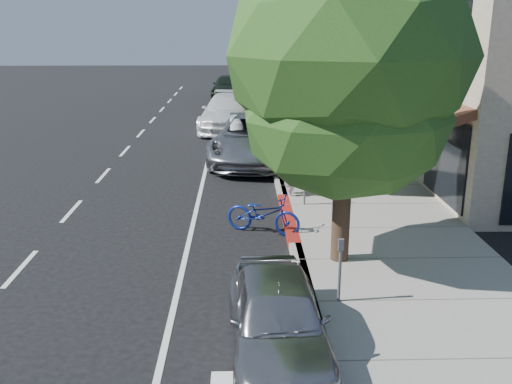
{
  "coord_description": "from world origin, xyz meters",
  "views": [
    {
      "loc": [
        -1.29,
        -13.76,
        5.25
      ],
      "look_at": [
        -0.93,
        -0.73,
        1.35
      ],
      "focal_mm": 40.0,
      "sensor_mm": 36.0,
      "label": 1
    }
  ],
  "objects_px": {
    "dark_sedan": "(252,136)",
    "near_car_a": "(278,317)",
    "street_tree_0": "(348,59)",
    "cyclist": "(291,173)",
    "dark_suv_far": "(228,86)",
    "street_tree_2": "(294,35)",
    "pedestrian": "(338,130)",
    "white_pickup": "(228,112)",
    "bicycle": "(263,214)",
    "street_tree_3": "(283,30)",
    "street_tree_5": "(271,36)",
    "silver_suv": "(255,139)",
    "street_tree_1": "(312,47)",
    "street_tree_4": "(276,30)"
  },
  "relations": [
    {
      "from": "near_car_a",
      "to": "silver_suv",
      "type": "bearing_deg",
      "value": 87.91
    },
    {
      "from": "street_tree_5",
      "to": "white_pickup",
      "type": "bearing_deg",
      "value": -102.31
    },
    {
      "from": "street_tree_5",
      "to": "pedestrian",
      "type": "bearing_deg",
      "value": -84.33
    },
    {
      "from": "street_tree_0",
      "to": "cyclist",
      "type": "xyz_separation_m",
      "value": [
        -0.65,
        5.0,
        -3.69
      ]
    },
    {
      "from": "street_tree_2",
      "to": "cyclist",
      "type": "bearing_deg",
      "value": -95.31
    },
    {
      "from": "street_tree_5",
      "to": "silver_suv",
      "type": "bearing_deg",
      "value": -94.69
    },
    {
      "from": "street_tree_1",
      "to": "street_tree_5",
      "type": "height_order",
      "value": "street_tree_1"
    },
    {
      "from": "dark_sedan",
      "to": "near_car_a",
      "type": "height_order",
      "value": "dark_sedan"
    },
    {
      "from": "street_tree_4",
      "to": "near_car_a",
      "type": "distance_m",
      "value": 27.86
    },
    {
      "from": "street_tree_0",
      "to": "street_tree_2",
      "type": "bearing_deg",
      "value": 90.0
    },
    {
      "from": "street_tree_2",
      "to": "dark_sedan",
      "type": "distance_m",
      "value": 4.4
    },
    {
      "from": "street_tree_5",
      "to": "bicycle",
      "type": "relative_size",
      "value": 3.5
    },
    {
      "from": "street_tree_0",
      "to": "silver_suv",
      "type": "relative_size",
      "value": 1.16
    },
    {
      "from": "bicycle",
      "to": "white_pickup",
      "type": "distance_m",
      "value": 14.97
    },
    {
      "from": "street_tree_4",
      "to": "dark_sedan",
      "type": "relative_size",
      "value": 1.55
    },
    {
      "from": "street_tree_1",
      "to": "pedestrian",
      "type": "height_order",
      "value": "street_tree_1"
    },
    {
      "from": "street_tree_3",
      "to": "dark_sedan",
      "type": "bearing_deg",
      "value": -103.99
    },
    {
      "from": "near_car_a",
      "to": "dark_sedan",
      "type": "bearing_deg",
      "value": 88.31
    },
    {
      "from": "street_tree_4",
      "to": "near_car_a",
      "type": "xyz_separation_m",
      "value": [
        -1.61,
        -27.5,
        -4.14
      ]
    },
    {
      "from": "dark_sedan",
      "to": "dark_suv_far",
      "type": "relative_size",
      "value": 1.03
    },
    {
      "from": "street_tree_3",
      "to": "street_tree_0",
      "type": "bearing_deg",
      "value": -90.0
    },
    {
      "from": "street_tree_2",
      "to": "street_tree_5",
      "type": "relative_size",
      "value": 1.1
    },
    {
      "from": "silver_suv",
      "to": "street_tree_5",
      "type": "bearing_deg",
      "value": 93.11
    },
    {
      "from": "street_tree_2",
      "to": "near_car_a",
      "type": "xyz_separation_m",
      "value": [
        -1.61,
        -15.5,
        -4.08
      ]
    },
    {
      "from": "dark_sedan",
      "to": "street_tree_3",
      "type": "bearing_deg",
      "value": 74.9
    },
    {
      "from": "street_tree_2",
      "to": "street_tree_4",
      "type": "distance_m",
      "value": 12.0
    },
    {
      "from": "pedestrian",
      "to": "white_pickup",
      "type": "bearing_deg",
      "value": -63.54
    },
    {
      "from": "street_tree_1",
      "to": "street_tree_3",
      "type": "height_order",
      "value": "street_tree_3"
    },
    {
      "from": "dark_suv_far",
      "to": "street_tree_2",
      "type": "bearing_deg",
      "value": -73.74
    },
    {
      "from": "street_tree_0",
      "to": "street_tree_2",
      "type": "distance_m",
      "value": 12.0
    },
    {
      "from": "dark_sedan",
      "to": "white_pickup",
      "type": "xyz_separation_m",
      "value": [
        -1.09,
        6.0,
        0.04
      ]
    },
    {
      "from": "dark_suv_far",
      "to": "near_car_a",
      "type": "height_order",
      "value": "dark_suv_far"
    },
    {
      "from": "white_pickup",
      "to": "dark_suv_far",
      "type": "distance_m",
      "value": 13.0
    },
    {
      "from": "street_tree_4",
      "to": "street_tree_3",
      "type": "bearing_deg",
      "value": -90.0
    },
    {
      "from": "street_tree_0",
      "to": "bicycle",
      "type": "xyz_separation_m",
      "value": [
        -1.62,
        2.08,
        -4.0
      ]
    },
    {
      "from": "street_tree_3",
      "to": "street_tree_5",
      "type": "distance_m",
      "value": 12.02
    },
    {
      "from": "bicycle",
      "to": "white_pickup",
      "type": "relative_size",
      "value": 0.33
    },
    {
      "from": "street_tree_0",
      "to": "dark_sedan",
      "type": "xyz_separation_m",
      "value": [
        -1.74,
        11.0,
        -3.7
      ]
    },
    {
      "from": "street_tree_4",
      "to": "street_tree_5",
      "type": "bearing_deg",
      "value": 90.0
    },
    {
      "from": "cyclist",
      "to": "pedestrian",
      "type": "xyz_separation_m",
      "value": [
        2.49,
        6.43,
        0.14
      ]
    },
    {
      "from": "street_tree_0",
      "to": "cyclist",
      "type": "height_order",
      "value": "street_tree_0"
    },
    {
      "from": "street_tree_1",
      "to": "dark_sedan",
      "type": "xyz_separation_m",
      "value": [
        -1.74,
        5.0,
        -3.69
      ]
    },
    {
      "from": "street_tree_4",
      "to": "bicycle",
      "type": "xyz_separation_m",
      "value": [
        -1.62,
        -21.92,
        -4.27
      ]
    },
    {
      "from": "bicycle",
      "to": "pedestrian",
      "type": "bearing_deg",
      "value": 2.8
    },
    {
      "from": "silver_suv",
      "to": "near_car_a",
      "type": "distance_m",
      "value": 13.5
    },
    {
      "from": "street_tree_1",
      "to": "dark_suv_far",
      "type": "relative_size",
      "value": 1.49
    },
    {
      "from": "white_pickup",
      "to": "pedestrian",
      "type": "height_order",
      "value": "pedestrian"
    },
    {
      "from": "street_tree_5",
      "to": "white_pickup",
      "type": "height_order",
      "value": "street_tree_5"
    },
    {
      "from": "silver_suv",
      "to": "near_car_a",
      "type": "relative_size",
      "value": 1.68
    },
    {
      "from": "white_pickup",
      "to": "cyclist",
      "type": "bearing_deg",
      "value": -74.07
    }
  ]
}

